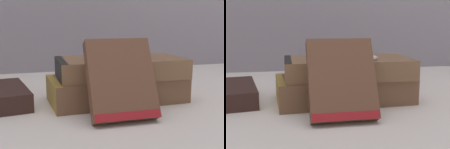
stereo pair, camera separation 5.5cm
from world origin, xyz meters
The scene contains 6 objects.
ground_plane centered at (0.00, 0.00, 0.00)m, with size 3.00×3.00×0.00m, color silver.
book_flat_bottom centered at (0.02, 0.04, 0.02)m, with size 0.25×0.13×0.05m.
book_flat_top centered at (0.03, 0.04, 0.06)m, with size 0.23×0.12×0.04m.
book_leaning_front centered at (0.00, -0.06, 0.06)m, with size 0.10×0.08×0.12m.
pocket_watch centered at (0.06, 0.02, 0.08)m, with size 0.05×0.05×0.01m.
reading_glasses centered at (-0.01, 0.18, 0.00)m, with size 0.11×0.07×0.00m.
Camera 1 is at (-0.15, -0.50, 0.16)m, focal length 50.00 mm.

